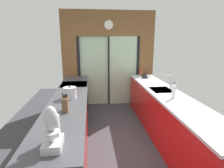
{
  "coord_description": "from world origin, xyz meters",
  "views": [
    {
      "loc": [
        -0.52,
        -2.89,
        1.91
      ],
      "look_at": [
        -0.09,
        0.79,
        1.01
      ],
      "focal_mm": 29.38,
      "sensor_mm": 36.0,
      "label": 1
    }
  ],
  "objects_px": {
    "oven_range": "(75,103)",
    "mixing_bowl": "(72,91)",
    "soap_bottle_far": "(141,72)",
    "knife_block": "(65,104)",
    "stock_pot": "(70,93)",
    "soap_bottle_near": "(174,91)",
    "stand_mixer": "(52,132)",
    "kettle": "(145,75)"
  },
  "relations": [
    {
      "from": "stock_pot",
      "to": "kettle",
      "type": "height_order",
      "value": "stock_pot"
    },
    {
      "from": "oven_range",
      "to": "soap_bottle_far",
      "type": "xyz_separation_m",
      "value": [
        1.8,
        0.84,
        0.56
      ]
    },
    {
      "from": "stand_mixer",
      "to": "stock_pot",
      "type": "xyz_separation_m",
      "value": [
        0.0,
        1.5,
        -0.06
      ]
    },
    {
      "from": "stand_mixer",
      "to": "stock_pot",
      "type": "bearing_deg",
      "value": 90.0
    },
    {
      "from": "stock_pot",
      "to": "kettle",
      "type": "xyz_separation_m",
      "value": [
        1.78,
        1.52,
        -0.02
      ]
    },
    {
      "from": "stock_pot",
      "to": "knife_block",
      "type": "bearing_deg",
      "value": -90.01
    },
    {
      "from": "oven_range",
      "to": "mixing_bowl",
      "type": "distance_m",
      "value": 0.89
    },
    {
      "from": "mixing_bowl",
      "to": "soap_bottle_far",
      "type": "distance_m",
      "value": 2.38
    },
    {
      "from": "stand_mixer",
      "to": "stock_pot",
      "type": "distance_m",
      "value": 1.51
    },
    {
      "from": "mixing_bowl",
      "to": "stock_pot",
      "type": "relative_size",
      "value": 0.75
    },
    {
      "from": "knife_block",
      "to": "soap_bottle_far",
      "type": "distance_m",
      "value": 3.06
    },
    {
      "from": "soap_bottle_near",
      "to": "kettle",
      "type": "bearing_deg",
      "value": 89.95
    },
    {
      "from": "soap_bottle_near",
      "to": "mixing_bowl",
      "type": "bearing_deg",
      "value": 164.04
    },
    {
      "from": "soap_bottle_far",
      "to": "knife_block",
      "type": "bearing_deg",
      "value": -125.52
    },
    {
      "from": "stand_mixer",
      "to": "soap_bottle_near",
      "type": "height_order",
      "value": "stand_mixer"
    },
    {
      "from": "stock_pot",
      "to": "soap_bottle_far",
      "type": "xyz_separation_m",
      "value": [
        1.78,
        1.89,
        -0.0
      ]
    },
    {
      "from": "mixing_bowl",
      "to": "stand_mixer",
      "type": "distance_m",
      "value": 1.82
    },
    {
      "from": "knife_block",
      "to": "stock_pot",
      "type": "height_order",
      "value": "knife_block"
    },
    {
      "from": "knife_block",
      "to": "stand_mixer",
      "type": "bearing_deg",
      "value": -90.0
    },
    {
      "from": "mixing_bowl",
      "to": "stock_pot",
      "type": "xyz_separation_m",
      "value": [
        0.0,
        -0.31,
        0.06
      ]
    },
    {
      "from": "oven_range",
      "to": "soap_bottle_far",
      "type": "height_order",
      "value": "soap_bottle_far"
    },
    {
      "from": "knife_block",
      "to": "mixing_bowl",
      "type": "bearing_deg",
      "value": 90.0
    },
    {
      "from": "kettle",
      "to": "knife_block",
      "type": "bearing_deg",
      "value": -129.96
    },
    {
      "from": "oven_range",
      "to": "kettle",
      "type": "xyz_separation_m",
      "value": [
        1.8,
        0.48,
        0.54
      ]
    },
    {
      "from": "mixing_bowl",
      "to": "kettle",
      "type": "height_order",
      "value": "kettle"
    },
    {
      "from": "stand_mixer",
      "to": "soap_bottle_near",
      "type": "distance_m",
      "value": 2.21
    },
    {
      "from": "knife_block",
      "to": "stand_mixer",
      "type": "distance_m",
      "value": 0.9
    },
    {
      "from": "knife_block",
      "to": "kettle",
      "type": "bearing_deg",
      "value": 50.04
    },
    {
      "from": "oven_range",
      "to": "stock_pot",
      "type": "xyz_separation_m",
      "value": [
        0.02,
        -1.05,
        0.56
      ]
    },
    {
      "from": "stock_pot",
      "to": "mixing_bowl",
      "type": "bearing_deg",
      "value": 90.0
    },
    {
      "from": "soap_bottle_far",
      "to": "kettle",
      "type": "bearing_deg",
      "value": -89.74
    },
    {
      "from": "stock_pot",
      "to": "soap_bottle_near",
      "type": "xyz_separation_m",
      "value": [
        1.78,
        -0.2,
        0.02
      ]
    },
    {
      "from": "soap_bottle_near",
      "to": "oven_range",
      "type": "bearing_deg",
      "value": 145.22
    },
    {
      "from": "oven_range",
      "to": "stand_mixer",
      "type": "relative_size",
      "value": 2.19
    },
    {
      "from": "stand_mixer",
      "to": "kettle",
      "type": "relative_size",
      "value": 1.67
    },
    {
      "from": "stock_pot",
      "to": "soap_bottle_near",
      "type": "distance_m",
      "value": 1.79
    },
    {
      "from": "mixing_bowl",
      "to": "stand_mixer",
      "type": "relative_size",
      "value": 0.41
    },
    {
      "from": "knife_block",
      "to": "soap_bottle_near",
      "type": "bearing_deg",
      "value": 12.72
    },
    {
      "from": "mixing_bowl",
      "to": "stock_pot",
      "type": "height_order",
      "value": "stock_pot"
    },
    {
      "from": "soap_bottle_far",
      "to": "mixing_bowl",
      "type": "bearing_deg",
      "value": -138.36
    },
    {
      "from": "oven_range",
      "to": "soap_bottle_near",
      "type": "relative_size",
      "value": 3.31
    },
    {
      "from": "mixing_bowl",
      "to": "knife_block",
      "type": "xyz_separation_m",
      "value": [
        -0.0,
        -0.91,
        0.07
      ]
    }
  ]
}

